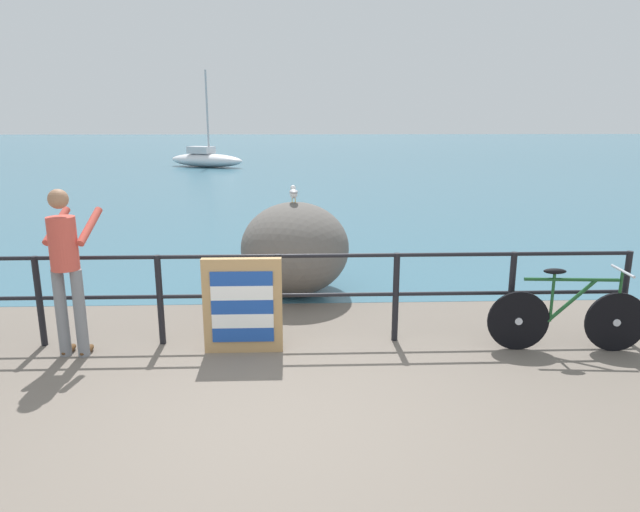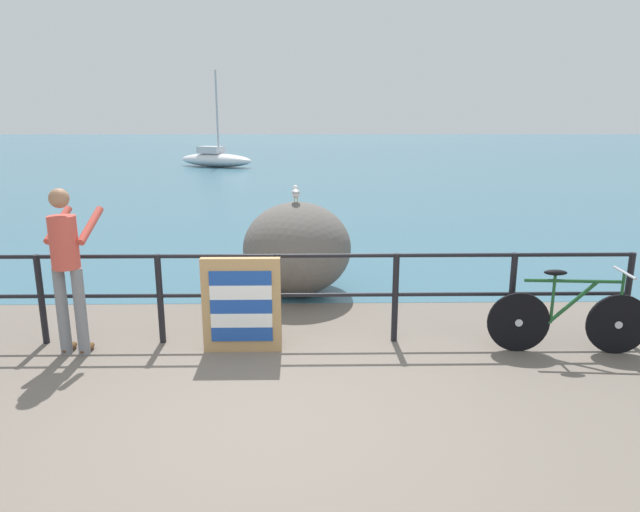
% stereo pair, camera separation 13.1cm
% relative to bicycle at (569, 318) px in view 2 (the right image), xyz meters
% --- Properties ---
extents(ground_plane, '(120.00, 120.00, 0.10)m').
position_rel_bicycle_xyz_m(ground_plane, '(-3.12, 18.73, -0.44)').
color(ground_plane, '#6B6056').
extents(sea_surface, '(120.00, 90.00, 0.01)m').
position_rel_bicycle_xyz_m(sea_surface, '(-3.12, 46.70, -0.39)').
color(sea_surface, '#38667A').
rests_on(sea_surface, ground_plane).
extents(promenade_railing, '(7.93, 0.07, 1.02)m').
position_rel_bicycle_xyz_m(promenade_railing, '(-3.12, 0.35, 0.24)').
color(promenade_railing, black).
rests_on(promenade_railing, ground_plane).
extents(bicycle, '(1.70, 0.48, 0.92)m').
position_rel_bicycle_xyz_m(bicycle, '(0.00, 0.00, 0.00)').
color(bicycle, black).
rests_on(bicycle, ground_plane).
extents(person_at_railing, '(0.49, 0.66, 1.78)m').
position_rel_bicycle_xyz_m(person_at_railing, '(-5.29, 0.07, 0.60)').
color(person_at_railing, slate).
rests_on(person_at_railing, ground_plane).
extents(folded_deckchair_stack, '(0.84, 0.10, 1.04)m').
position_rel_bicycle_xyz_m(folded_deckchair_stack, '(-3.50, 0.10, 0.13)').
color(folded_deckchair_stack, tan).
rests_on(folded_deckchair_stack, ground_plane).
extents(breakwater_boulder_main, '(1.55, 1.68, 1.32)m').
position_rel_bicycle_xyz_m(breakwater_boulder_main, '(-2.95, 2.23, 0.27)').
color(breakwater_boulder_main, '#605B56').
rests_on(breakwater_boulder_main, ground).
extents(seagull, '(0.14, 0.34, 0.23)m').
position_rel_bicycle_xyz_m(seagull, '(-2.96, 2.22, 1.06)').
color(seagull, gold).
rests_on(seagull, breakwater_boulder_main).
extents(sailboat, '(4.51, 3.16, 4.90)m').
position_rel_bicycle_xyz_m(sailboat, '(-7.79, 24.50, 0.03)').
color(sailboat, white).
rests_on(sailboat, sea_surface).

